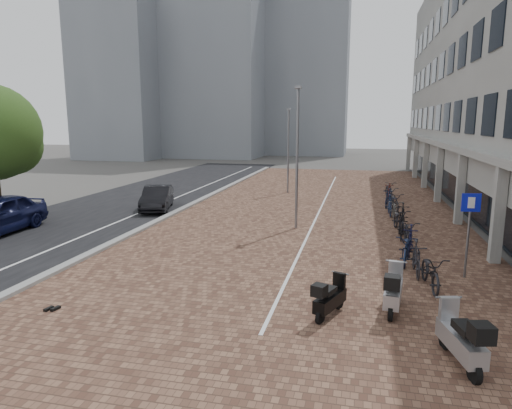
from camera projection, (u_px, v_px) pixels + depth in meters
The scene contains 16 objects.
ground at pixel (211, 283), 13.41m from camera, with size 140.00×140.00×0.00m, color #474442.
plaza_brick at pixel (316, 210), 24.45m from camera, with size 14.50×42.00×0.04m, color brown.
street_asphalt at pixel (133, 202), 26.91m from camera, with size 8.00×50.00×0.03m, color black.
curb at pixel (194, 203), 26.03m from camera, with size 0.35×42.00×0.14m, color gray.
lane_line at pixel (164, 203), 26.46m from camera, with size 0.12×44.00×0.00m, color white.
parking_line at pixel (320, 209), 24.40m from camera, with size 0.10×30.00×0.00m, color white.
bg_towers at pixel (225, 53), 60.92m from camera, with size 33.00×23.00×32.00m.
car_dark at pixel (157, 198), 24.40m from camera, with size 1.37×3.92×1.29m, color black.
shoes at pixel (52, 310), 11.37m from camera, with size 0.35×0.29×0.09m, color black, non-canonical shape.
scooter_front at pixel (393, 289), 11.27m from camera, with size 0.54×1.72×1.18m, color #B0B0B5, non-canonical shape.
scooter_mid at pixel (330, 297), 10.99m from camera, with size 0.46×1.48×1.02m, color black, non-canonical shape.
scooter_back at pixel (461, 337), 8.75m from camera, with size 0.55×1.77×1.21m, color #A5A6AA, non-canonical shape.
parking_sign at pixel (469, 221), 13.45m from camera, with size 0.55×0.12×2.65m.
lamp_near at pixel (297, 160), 19.59m from camera, with size 0.12×0.12×6.19m, color slate.
lamp_far at pixel (288, 152), 29.71m from camera, with size 0.12×0.12×5.55m, color slate.
bike_row at pixel (399, 215), 20.63m from camera, with size 1.36×18.13×1.05m.
Camera 1 is at (4.22, -12.11, 4.76)m, focal length 31.41 mm.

